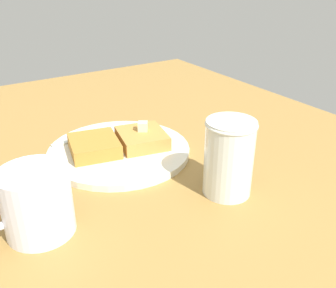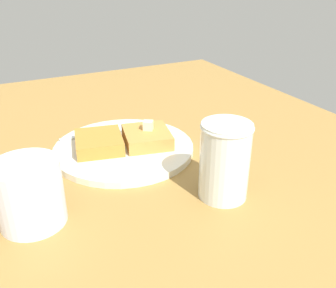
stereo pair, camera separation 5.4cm
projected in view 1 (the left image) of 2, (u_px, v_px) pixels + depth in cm
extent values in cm
cube|color=olive|center=(102.00, 158.00, 62.43)|extent=(94.35, 94.35, 2.49)
cylinder|color=silver|center=(119.00, 151.00, 60.93)|extent=(22.87, 22.87, 1.06)
torus|color=#312C3D|center=(119.00, 150.00, 60.87)|extent=(22.87, 22.87, 0.80)
cube|color=#B9803B|center=(142.00, 138.00, 61.47)|extent=(8.81, 9.40, 2.19)
cube|color=#AA752D|center=(94.00, 146.00, 58.95)|extent=(8.81, 9.40, 2.19)
cube|color=beige|center=(143.00, 126.00, 61.17)|extent=(2.06, 2.02, 1.54)
cube|color=silver|center=(80.00, 139.00, 63.45)|extent=(10.03, 1.36, 0.36)
cube|color=silver|center=(114.00, 130.00, 66.78)|extent=(2.90, 2.33, 0.36)
cube|color=silver|center=(126.00, 124.00, 68.95)|extent=(3.21, 0.47, 0.36)
cube|color=silver|center=(128.00, 125.00, 68.55)|extent=(3.21, 0.47, 0.36)
cube|color=silver|center=(129.00, 126.00, 68.15)|extent=(3.21, 0.47, 0.36)
cube|color=silver|center=(131.00, 127.00, 67.74)|extent=(3.21, 0.47, 0.36)
cylinder|color=#371A05|center=(228.00, 168.00, 49.61)|extent=(5.96, 5.96, 7.22)
cylinder|color=silver|center=(229.00, 158.00, 48.90)|extent=(6.48, 6.48, 10.42)
torus|color=silver|center=(232.00, 124.00, 46.80)|extent=(6.72, 6.72, 0.50)
cylinder|color=silver|center=(37.00, 202.00, 42.02)|extent=(7.85, 7.85, 8.01)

